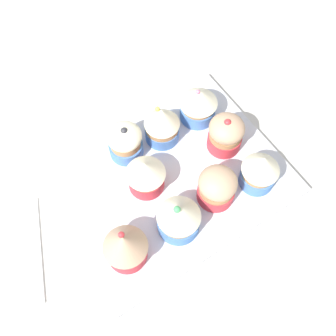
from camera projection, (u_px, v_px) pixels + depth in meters
ground_plane at (168, 185)px, 67.06cm from camera, size 180.00×180.00×3.00cm
baking_tray at (168, 179)px, 65.21cm from camera, size 34.45×27.33×1.20cm
cupcake_0 at (125, 246)px, 55.48cm from camera, size 6.16×6.16×7.66cm
cupcake_1 at (179, 216)px, 57.69cm from camera, size 6.23×6.23×7.61cm
cupcake_2 at (217, 187)px, 60.29cm from camera, size 5.65×5.65×6.52cm
cupcake_3 at (260, 170)px, 61.11cm from camera, size 5.65×5.65×7.13cm
cupcake_4 at (146, 174)px, 61.02cm from camera, size 5.96×5.96×6.60cm
cupcake_5 at (224, 132)px, 64.57cm from camera, size 5.53×5.53×7.08cm
cupcake_6 at (125, 141)px, 64.00cm from camera, size 5.37×5.37×6.66cm
cupcake_7 at (162, 124)px, 64.88cm from camera, size 5.62×5.62×7.62cm
cupcake_8 at (198, 103)px, 67.00cm from camera, size 6.16×6.16×7.08cm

